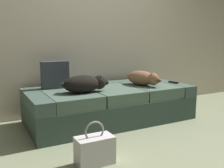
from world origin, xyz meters
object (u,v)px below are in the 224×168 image
(dog_tan, at_px, (143,78))
(throw_pillow, at_px, (55,75))
(dog_dark, at_px, (85,84))
(couch, at_px, (110,104))
(handbag, at_px, (95,150))
(tv_remote, at_px, (173,82))

(dog_tan, xyz_separation_m, throw_pillow, (-1.09, 0.36, 0.07))
(dog_tan, bearing_deg, throw_pillow, 161.62)
(dog_dark, distance_m, dog_tan, 0.86)
(couch, distance_m, handbag, 1.21)
(dog_dark, height_order, tv_remote, dog_dark)
(dog_dark, xyz_separation_m, handbag, (-0.26, -0.85, -0.42))
(couch, relative_size, dog_dark, 3.50)
(dog_dark, bearing_deg, handbag, -107.18)
(couch, xyz_separation_m, dog_tan, (0.45, -0.09, 0.32))
(dog_dark, height_order, throw_pillow, throw_pillow)
(tv_remote, distance_m, handbag, 1.86)
(dog_dark, distance_m, handbag, 0.98)
(handbag, bearing_deg, tv_remote, 28.38)
(couch, xyz_separation_m, dog_dark, (-0.41, -0.15, 0.32))
(tv_remote, bearing_deg, dog_dark, 171.35)
(couch, relative_size, handbag, 5.53)
(dog_dark, height_order, dog_tan, dog_dark)
(couch, bearing_deg, dog_tan, -10.90)
(dog_tan, bearing_deg, dog_dark, -175.61)
(tv_remote, bearing_deg, handbag, -161.19)
(dog_dark, distance_m, tv_remote, 1.35)
(couch, relative_size, tv_remote, 13.94)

